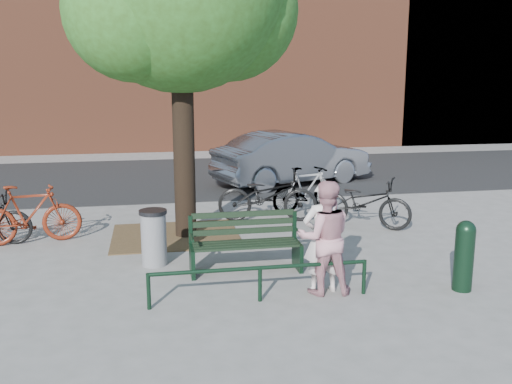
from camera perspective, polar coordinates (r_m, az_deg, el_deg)
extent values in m
plane|color=gray|center=(9.09, -1.03, -7.96)|extent=(90.00, 90.00, 0.00)
cube|color=brown|center=(11.08, -8.03, -4.33)|extent=(2.40, 2.00, 0.02)
cube|color=black|center=(17.27, -5.64, 1.60)|extent=(40.00, 7.00, 0.01)
cube|color=black|center=(8.93, -6.40, -6.89)|extent=(0.06, 0.52, 0.45)
cube|color=black|center=(9.01, -6.58, -3.74)|extent=(0.06, 0.06, 0.44)
cylinder|color=black|center=(8.71, -6.42, -4.57)|extent=(0.04, 0.36, 0.04)
cube|color=black|center=(9.18, 4.17, -6.30)|extent=(0.06, 0.52, 0.45)
cube|color=black|center=(9.27, 3.86, -3.25)|extent=(0.06, 0.06, 0.44)
cylinder|color=black|center=(8.97, 4.37, -4.04)|extent=(0.04, 0.36, 0.04)
cube|color=black|center=(8.95, -1.04, -5.25)|extent=(1.64, 0.46, 0.04)
cube|color=black|center=(9.08, -1.29, -3.08)|extent=(1.64, 0.03, 0.47)
cylinder|color=black|center=(7.77, -10.69, -9.74)|extent=(0.06, 0.06, 0.50)
cylinder|color=black|center=(7.90, 0.40, -9.18)|extent=(0.06, 0.06, 0.50)
cylinder|color=black|center=(8.29, 10.75, -8.34)|extent=(0.06, 0.06, 0.50)
cylinder|color=black|center=(7.82, 0.40, -7.60)|extent=(3.00, 0.06, 0.06)
cylinder|color=black|center=(10.72, -7.25, 5.46)|extent=(0.40, 0.40, 3.80)
sphere|color=#294A17|center=(11.09, -2.80, 17.66)|extent=(2.60, 2.60, 2.60)
sphere|color=#294A17|center=(10.28, -12.12, 17.31)|extent=(2.40, 2.40, 2.40)
imported|color=silver|center=(8.12, 6.71, -4.54)|extent=(0.60, 0.41, 1.60)
imported|color=#BB818B|center=(8.07, 6.87, -4.56)|extent=(0.85, 0.70, 1.63)
cylinder|color=black|center=(8.74, 20.05, -6.43)|extent=(0.28, 0.28, 0.90)
sphere|color=black|center=(8.61, 20.27, -3.60)|extent=(0.28, 0.28, 0.28)
cylinder|color=gray|center=(9.42, -10.18, -4.69)|extent=(0.41, 0.41, 0.86)
cylinder|color=black|center=(9.30, -10.28, -1.97)|extent=(0.45, 0.45, 0.06)
imported|color=#601D0D|center=(11.16, -21.75, -2.09)|extent=(1.89, 0.81, 1.10)
imported|color=black|center=(11.94, 1.17, -0.37)|extent=(2.18, 1.11, 1.10)
imported|color=gray|center=(12.76, 5.08, 0.26)|extent=(1.79, 0.96, 1.04)
imported|color=black|center=(11.71, 10.73, -1.01)|extent=(1.98, 1.67, 1.02)
imported|color=gray|center=(15.95, 3.65, 3.43)|extent=(4.73, 3.01, 1.47)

